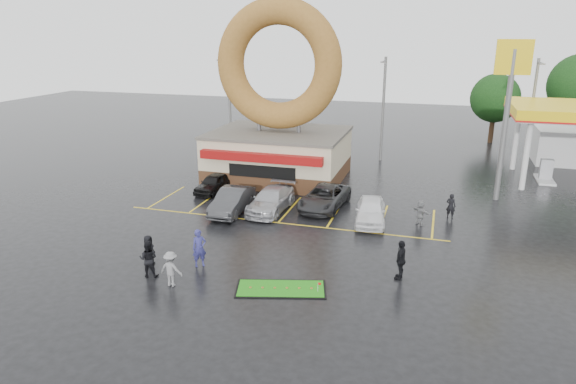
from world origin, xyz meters
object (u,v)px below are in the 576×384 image
(streetlight_right, at_px, (532,111))
(dumpster, at_px, (213,171))
(streetlight_mid, at_px, (383,107))
(streetlight_left, at_px, (229,102))
(car_dgrey, at_px, (232,201))
(putting_green, at_px, (281,289))
(car_grey, at_px, (324,197))
(car_black, at_px, (214,183))
(shell_sign, at_px, (510,91))
(car_white, at_px, (371,211))
(donut_shop, at_px, (279,121))
(car_silver, at_px, (271,200))
(person_cameraman, at_px, (401,260))
(person_blue, at_px, (199,248))

(streetlight_right, distance_m, dumpster, 26.50)
(streetlight_mid, bearing_deg, streetlight_left, -175.91)
(streetlight_mid, bearing_deg, streetlight_right, 4.76)
(car_dgrey, height_order, putting_green, car_dgrey)
(car_grey, distance_m, putting_green, 11.46)
(car_black, relative_size, dumpster, 2.13)
(car_grey, distance_m, dumpster, 10.77)
(streetlight_left, xyz_separation_m, car_black, (3.68, -11.92, -4.13))
(streetlight_right, bearing_deg, dumpster, -155.63)
(car_dgrey, bearing_deg, dumpster, 121.98)
(shell_sign, height_order, car_white, shell_sign)
(shell_sign, bearing_deg, car_grey, -154.97)
(car_dgrey, distance_m, car_grey, 6.00)
(donut_shop, xyz_separation_m, car_dgrey, (-0.36, -8.65, -3.69))
(streetlight_right, relative_size, car_silver, 1.80)
(car_black, bearing_deg, person_cameraman, -30.35)
(streetlight_right, height_order, putting_green, streetlight_right)
(car_silver, bearing_deg, streetlight_left, 124.27)
(car_white, bearing_deg, putting_green, -111.82)
(streetlight_mid, xyz_separation_m, person_blue, (-5.88, -24.28, -3.83))
(car_dgrey, xyz_separation_m, dumpster, (-4.49, 6.79, -0.12))
(streetlight_left, bearing_deg, car_black, -72.83)
(person_cameraman, bearing_deg, person_blue, -73.67)
(streetlight_left, relative_size, car_silver, 1.80)
(donut_shop, bearing_deg, shell_sign, -3.47)
(shell_sign, distance_m, car_dgrey, 19.24)
(person_blue, relative_size, dumpster, 1.06)
(streetlight_left, xyz_separation_m, car_grey, (12.06, -13.02, -4.06))
(donut_shop, distance_m, shell_sign, 16.29)
(streetlight_left, xyz_separation_m, person_blue, (8.12, -23.28, -3.83))
(car_black, xyz_separation_m, putting_green, (8.99, -12.53, -0.62))
(streetlight_right, relative_size, car_black, 2.35)
(car_black, bearing_deg, car_white, -9.07)
(car_dgrey, xyz_separation_m, putting_green, (6.03, -8.85, -0.74))
(car_silver, distance_m, person_cameraman, 11.40)
(streetlight_left, relative_size, car_black, 2.35)
(putting_green, bearing_deg, streetlight_right, 63.25)
(car_black, relative_size, car_dgrey, 0.81)
(car_white, distance_m, putting_green, 10.00)
(car_dgrey, height_order, dumpster, car_dgrey)
(car_grey, height_order, person_cameraman, person_cameraman)
(car_silver, bearing_deg, car_white, 0.69)
(car_silver, xyz_separation_m, putting_green, (3.76, -9.86, -0.69))
(streetlight_mid, xyz_separation_m, car_white, (1.32, -15.83, -4.04))
(streetlight_right, distance_m, car_grey, 20.89)
(streetlight_left, height_order, car_grey, streetlight_left)
(car_black, distance_m, car_grey, 8.46)
(streetlight_mid, distance_m, streetlight_right, 12.04)
(streetlight_right, xyz_separation_m, car_white, (-10.68, -16.83, -4.04))
(car_black, height_order, person_cameraman, person_cameraman)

